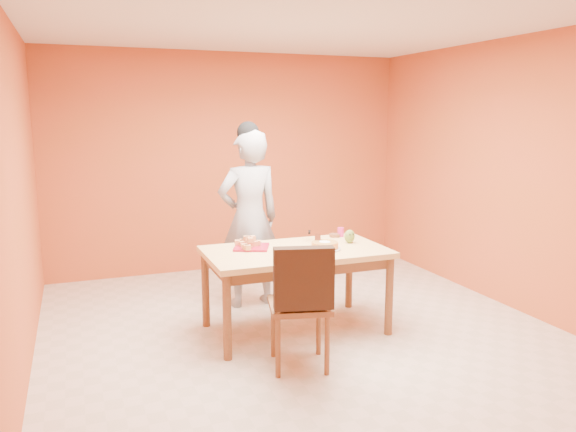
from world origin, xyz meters
name	(u,v)px	position (x,y,z in m)	size (l,w,h in m)	color
floor	(307,336)	(0.00, 0.00, 0.00)	(5.00, 5.00, 0.00)	beige
ceiling	(309,19)	(0.00, 0.00, 2.70)	(5.00, 5.00, 0.00)	silver
wall_back	(231,162)	(0.00, 2.50, 1.35)	(4.50, 4.50, 0.00)	#C24F2C
wall_left	(14,200)	(-2.25, 0.00, 1.35)	(5.00, 5.00, 0.00)	#C24F2C
wall_right	(518,176)	(2.25, 0.00, 1.35)	(5.00, 5.00, 0.00)	#C24F2C
dining_table	(296,259)	(-0.04, 0.18, 0.67)	(1.60, 0.90, 0.76)	#F1D07E
dining_chair	(300,303)	(-0.28, -0.53, 0.52)	(0.57, 0.64, 1.01)	brown
pastry_pile	(251,241)	(-0.39, 0.36, 0.82)	(0.27, 0.27, 0.09)	#E19960
person	(249,219)	(-0.21, 1.02, 0.90)	(0.66, 0.43, 1.80)	gray
pastry_platter	(252,247)	(-0.39, 0.36, 0.77)	(0.30, 0.30, 0.02)	maroon
red_dinner_plate	(251,245)	(-0.37, 0.46, 0.77)	(0.23, 0.23, 0.01)	maroon
white_cake_plate	(325,249)	(0.20, 0.08, 0.77)	(0.28, 0.28, 0.01)	silver
sponge_cake	(325,245)	(0.20, 0.08, 0.80)	(0.24, 0.24, 0.05)	orange
cake_server	(318,237)	(0.21, 0.26, 0.83)	(0.05, 0.28, 0.01)	silver
egg_ornament	(350,236)	(0.53, 0.23, 0.82)	(0.10, 0.08, 0.13)	olive
magenta_glass	(341,232)	(0.57, 0.52, 0.80)	(0.06, 0.06, 0.09)	#C81E6F
checker_tin	(335,235)	(0.51, 0.52, 0.78)	(0.10, 0.10, 0.03)	black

